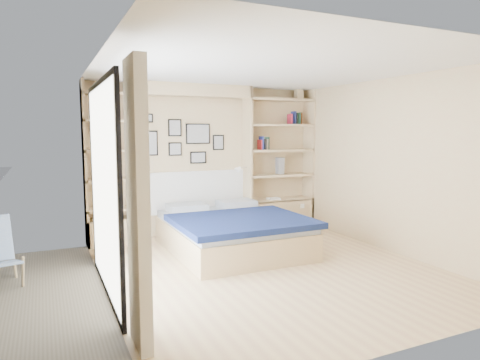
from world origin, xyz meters
name	(u,v)px	position (x,y,z in m)	size (l,w,h in m)	color
ground	(268,269)	(0.00, 0.00, 0.00)	(4.50, 4.50, 0.00)	#D8B980
room_shell	(199,175)	(-0.39, 1.52, 1.08)	(4.50, 4.50, 4.50)	tan
bed	(231,230)	(-0.07, 1.02, 0.28)	(1.82, 2.35, 1.07)	#D9B984
photo_gallery	(181,140)	(-0.45, 2.22, 1.60)	(1.48, 0.02, 0.82)	black
reading_lamps	(194,171)	(-0.30, 2.00, 1.10)	(1.92, 0.12, 0.15)	silver
shelf_decor	(266,135)	(1.08, 2.07, 1.68)	(3.54, 0.23, 2.03)	#A51E1E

